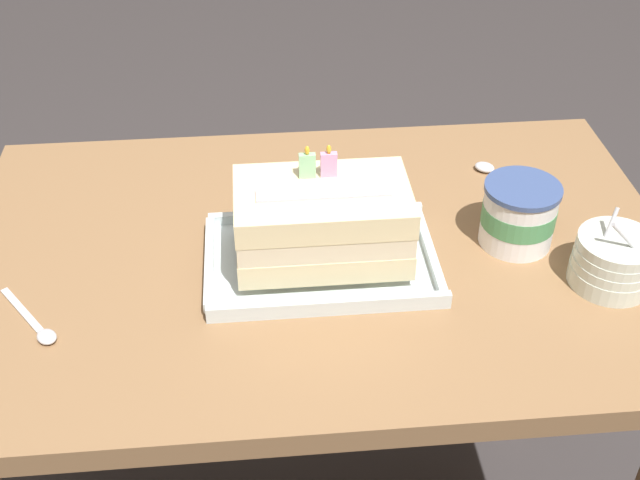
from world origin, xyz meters
name	(u,v)px	position (x,y,z in m)	size (l,w,h in m)	color
dining_table	(320,310)	(0.00, 0.00, 0.65)	(1.08, 0.70, 0.77)	olive
foil_tray	(320,261)	(0.00, -0.04, 0.78)	(0.33, 0.23, 0.02)	silver
birthday_cake	(320,221)	(0.00, -0.04, 0.85)	(0.24, 0.15, 0.16)	beige
bowl_stack	(613,261)	(0.40, -0.12, 0.81)	(0.12, 0.12, 0.12)	silver
ice_cream_tub	(519,214)	(0.30, -0.01, 0.82)	(0.11, 0.11, 0.10)	white
serving_spoon_near_tray	(40,329)	(-0.39, -0.15, 0.78)	(0.10, 0.13, 0.01)	silver
serving_spoon_by_bowls	(494,171)	(0.32, 0.18, 0.78)	(0.13, 0.11, 0.01)	silver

